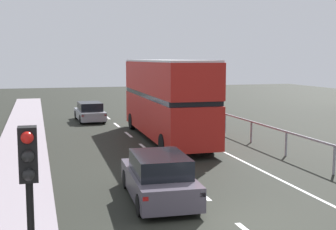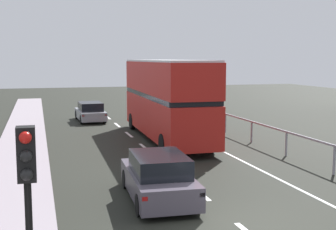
{
  "view_description": "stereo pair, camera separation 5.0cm",
  "coord_description": "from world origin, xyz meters",
  "px_view_note": "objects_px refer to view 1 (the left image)",
  "views": [
    {
      "loc": [
        -5.11,
        -10.88,
        4.42
      ],
      "look_at": [
        0.05,
        6.88,
        2.12
      ],
      "focal_mm": 48.8,
      "sensor_mm": 36.0,
      "label": 1
    },
    {
      "loc": [
        -5.06,
        -10.9,
        4.42
      ],
      "look_at": [
        0.05,
        6.88,
        2.12
      ],
      "focal_mm": 48.8,
      "sensor_mm": 36.0,
      "label": 2
    }
  ],
  "objects_px": {
    "hatchback_car_near": "(159,178)",
    "traffic_signal_pole": "(29,176)",
    "double_decker_bus_red": "(166,97)",
    "sedan_car_ahead": "(90,112)"
  },
  "relations": [
    {
      "from": "hatchback_car_near",
      "to": "traffic_signal_pole",
      "type": "relative_size",
      "value": 1.36
    },
    {
      "from": "double_decker_bus_red",
      "to": "sedan_car_ahead",
      "type": "height_order",
      "value": "double_decker_bus_red"
    },
    {
      "from": "double_decker_bus_red",
      "to": "traffic_signal_pole",
      "type": "xyz_separation_m",
      "value": [
        -6.91,
        -16.16,
        0.22
      ]
    },
    {
      "from": "double_decker_bus_red",
      "to": "sedan_car_ahead",
      "type": "xyz_separation_m",
      "value": [
        -3.15,
        8.62,
        -1.67
      ]
    },
    {
      "from": "traffic_signal_pole",
      "to": "sedan_car_ahead",
      "type": "xyz_separation_m",
      "value": [
        3.77,
        24.78,
        -1.89
      ]
    },
    {
      "from": "sedan_car_ahead",
      "to": "traffic_signal_pole",
      "type": "bearing_deg",
      "value": -100.7
    },
    {
      "from": "hatchback_car_near",
      "to": "traffic_signal_pole",
      "type": "height_order",
      "value": "traffic_signal_pole"
    },
    {
      "from": "hatchback_car_near",
      "to": "sedan_car_ahead",
      "type": "bearing_deg",
      "value": 93.03
    },
    {
      "from": "traffic_signal_pole",
      "to": "double_decker_bus_red",
      "type": "bearing_deg",
      "value": 66.84
    },
    {
      "from": "double_decker_bus_red",
      "to": "hatchback_car_near",
      "type": "xyz_separation_m",
      "value": [
        -3.15,
        -10.24,
        -1.62
      ]
    }
  ]
}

